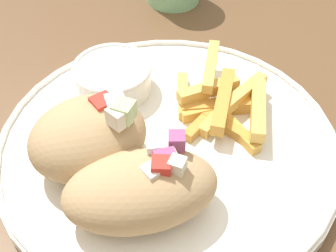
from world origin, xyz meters
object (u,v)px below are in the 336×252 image
object	(u,v)px
plate	(168,144)
fries_pile	(222,103)
pita_sandwich_far	(89,137)
sauce_ramekin	(113,76)
pita_sandwich_near	(141,189)

from	to	relation	value
plate	fries_pile	distance (m)	0.07
pita_sandwich_far	plate	bearing A→B (deg)	-7.42
plate	pita_sandwich_far	size ratio (longest dim) A/B	2.52
fries_pile	sauce_ramekin	world-z (taller)	fries_pile
plate	pita_sandwich_near	bearing A→B (deg)	-155.56
pita_sandwich_far	sauce_ramekin	size ratio (longest dim) A/B	1.56
plate	sauce_ramekin	size ratio (longest dim) A/B	3.94
fries_pile	sauce_ramekin	size ratio (longest dim) A/B	1.54
pita_sandwich_near	fries_pile	distance (m)	0.14
pita_sandwich_near	sauce_ramekin	bearing A→B (deg)	90.90
fries_pile	sauce_ramekin	xyz separation A→B (m)	(-0.04, 0.10, 0.01)
plate	fries_pile	world-z (taller)	fries_pile
plate	sauce_ramekin	world-z (taller)	sauce_ramekin
pita_sandwich_far	fries_pile	world-z (taller)	pita_sandwich_far
pita_sandwich_far	sauce_ramekin	xyz separation A→B (m)	(0.08, 0.05, -0.01)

